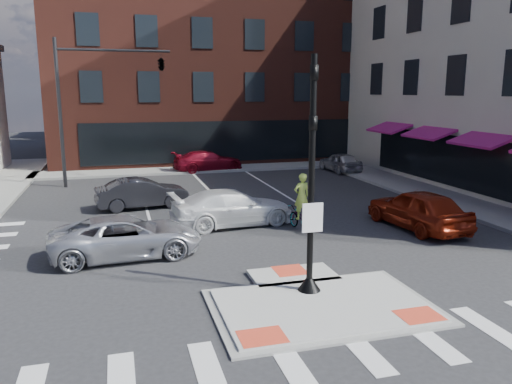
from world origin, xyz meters
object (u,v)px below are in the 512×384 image
object	(u,v)px
silver_suv	(127,237)
cyclist	(301,211)
white_pickup	(232,208)
bg_car_dark	(142,193)
bg_car_red	(208,161)
bg_car_silver	(340,162)
red_sedan	(418,209)

from	to	relation	value
silver_suv	cyclist	xyz separation A→B (m)	(6.47, 1.36, 0.08)
white_pickup	bg_car_dark	size ratio (longest dim) A/B	1.19
bg_car_red	bg_car_dark	bearing A→B (deg)	146.73
bg_car_silver	bg_car_dark	bearing A→B (deg)	24.78
bg_car_silver	bg_car_red	distance (m)	8.76
silver_suv	cyclist	size ratio (longest dim) A/B	2.15
white_pickup	bg_car_silver	distance (m)	14.91
red_sedan	cyclist	size ratio (longest dim) A/B	2.07
white_pickup	bg_car_dark	world-z (taller)	white_pickup
silver_suv	bg_car_silver	distance (m)	19.80
white_pickup	bg_car_red	size ratio (longest dim) A/B	1.06
cyclist	white_pickup	bearing A→B (deg)	-41.82
bg_car_silver	cyclist	xyz separation A→B (m)	(-7.53, -12.64, 0.10)
bg_car_dark	bg_car_silver	size ratio (longest dim) A/B	1.09
silver_suv	white_pickup	distance (m)	5.00
white_pickup	bg_car_red	world-z (taller)	white_pickup
cyclist	bg_car_red	bearing A→B (deg)	-96.65
red_sedan	cyclist	bearing A→B (deg)	-18.33
silver_suv	bg_car_dark	size ratio (longest dim) A/B	1.16
bg_car_red	cyclist	world-z (taller)	cyclist
white_pickup	cyclist	bearing A→B (deg)	-128.16
white_pickup	cyclist	xyz separation A→B (m)	(2.35, -1.48, 0.03)
silver_suv	red_sedan	world-z (taller)	red_sedan
red_sedan	cyclist	distance (m)	4.52
red_sedan	bg_car_dark	size ratio (longest dim) A/B	1.11
silver_suv	bg_car_red	size ratio (longest dim) A/B	1.03
bg_car_dark	cyclist	distance (m)	7.86
red_sedan	white_pickup	xyz separation A→B (m)	(-6.77, 2.44, -0.07)
bg_car_silver	bg_car_red	xyz separation A→B (m)	(-8.34, 2.66, 0.03)
silver_suv	bg_car_silver	bearing A→B (deg)	-49.07
silver_suv	white_pickup	world-z (taller)	white_pickup
silver_suv	bg_car_dark	world-z (taller)	bg_car_dark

